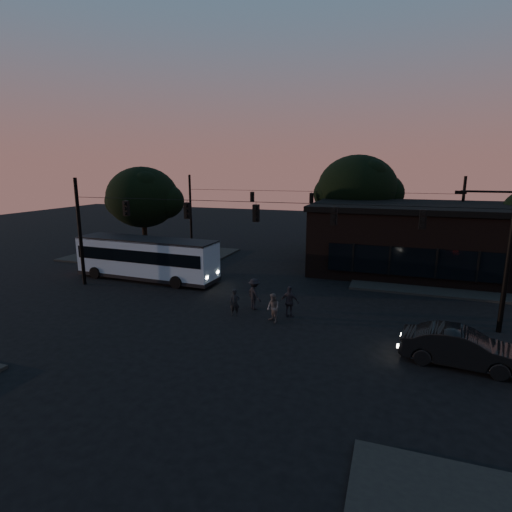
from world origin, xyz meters
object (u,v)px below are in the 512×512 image
(bus, at_px, (146,257))
(pedestrian_a, at_px, (235,303))
(pedestrian_b, at_px, (273,308))
(pedestrian_d, at_px, (254,294))
(pedestrian_c, at_px, (290,302))
(car, at_px, (461,348))
(building, at_px, (411,237))

(bus, distance_m, pedestrian_a, 10.28)
(bus, bearing_deg, pedestrian_b, -22.00)
(bus, xyz_separation_m, pedestrian_d, (9.70, -3.47, -0.81))
(bus, bearing_deg, pedestrian_d, -17.58)
(pedestrian_c, bearing_deg, car, 166.30)
(car, xyz_separation_m, pedestrian_c, (-8.15, 3.03, 0.11))
(bus, xyz_separation_m, pedestrian_b, (11.32, -5.06, -0.95))
(bus, bearing_deg, building, 28.98)
(bus, height_order, pedestrian_c, bus)
(building, relative_size, pedestrian_a, 10.12)
(bus, height_order, pedestrian_d, bus)
(building, height_order, pedestrian_c, building)
(building, xyz_separation_m, pedestrian_d, (-8.79, -12.85, -1.78))
(bus, xyz_separation_m, pedestrian_a, (9.02, -4.84, -0.98))
(building, xyz_separation_m, pedestrian_c, (-6.50, -13.48, -1.81))
(pedestrian_a, bearing_deg, pedestrian_c, -0.98)
(pedestrian_d, bearing_deg, car, -159.42)
(pedestrian_b, bearing_deg, building, 104.26)
(car, distance_m, pedestrian_c, 8.69)
(pedestrian_b, height_order, pedestrian_d, pedestrian_d)
(building, bearing_deg, pedestrian_c, -115.76)
(bus, height_order, car, bus)
(car, bearing_deg, pedestrian_c, 76.33)
(pedestrian_b, distance_m, pedestrian_c, 1.17)
(building, height_order, car, building)
(pedestrian_b, relative_size, pedestrian_c, 0.88)
(building, relative_size, pedestrian_d, 8.33)
(bus, bearing_deg, car, -17.42)
(bus, relative_size, pedestrian_c, 6.19)
(building, height_order, pedestrian_d, building)
(bus, distance_m, car, 21.38)
(building, distance_m, pedestrian_b, 16.24)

